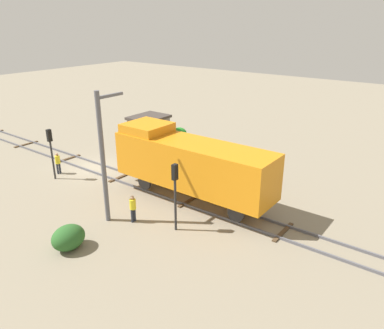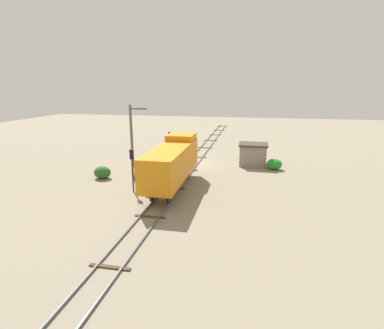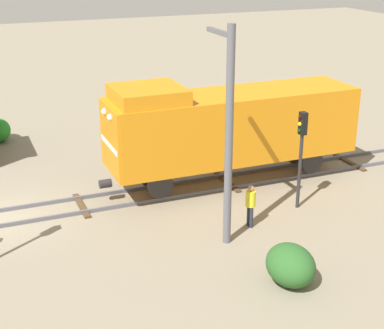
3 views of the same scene
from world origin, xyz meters
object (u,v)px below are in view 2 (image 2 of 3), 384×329
worker_near_track (177,153)px  relay_hut (253,154)px  traffic_signal_mid (132,163)px  locomotive (172,161)px  traffic_signal_near (170,141)px  catenary_mast (132,140)px  worker_by_signal (136,173)px

worker_near_track → relay_hut: bearing=6.1°
traffic_signal_mid → worker_near_track: bearing=-94.5°
locomotive → traffic_signal_near: (3.20, -10.50, -0.06)m
worker_near_track → catenary_mast: 9.61m
locomotive → traffic_signal_mid: bearing=24.3°
traffic_signal_mid → worker_by_signal: (0.80, -2.60, -1.82)m
worker_by_signal → relay_hut: bearing=175.8°
catenary_mast → relay_hut: size_ratio=2.23×
traffic_signal_near → locomotive: bearing=106.9°
traffic_signal_near → catenary_mast: size_ratio=0.50×
locomotive → traffic_signal_mid: (3.40, 1.54, 0.04)m
worker_by_signal → catenary_mast: catenary_mast is taller
worker_by_signal → worker_near_track: bearing=-143.8°
locomotive → traffic_signal_near: bearing=-73.1°
traffic_signal_mid → relay_hut: size_ratio=1.16×
worker_by_signal → catenary_mast: size_ratio=0.22×
worker_near_track → catenary_mast: catenary_mast is taller
locomotive → traffic_signal_near: size_ratio=2.99×
worker_near_track → relay_hut: relay_hut is taller
traffic_signal_near → traffic_signal_mid: (0.20, 12.04, 0.11)m
catenary_mast → traffic_signal_near: bearing=-102.1°
worker_by_signal → relay_hut: (-11.70, -9.62, 0.40)m
traffic_signal_mid → worker_near_track: 12.84m
traffic_signal_near → relay_hut: size_ratio=1.11×
relay_hut → traffic_signal_mid: bearing=48.3°
worker_near_track → worker_by_signal: same height
locomotive → worker_near_track: bearing=-77.8°
catenary_mast → worker_near_track: bearing=-106.2°
traffic_signal_mid → locomotive: bearing=-155.7°
worker_near_track → catenary_mast: bearing=-97.6°
worker_near_track → worker_by_signal: size_ratio=1.00×
locomotive → catenary_mast: catenary_mast is taller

